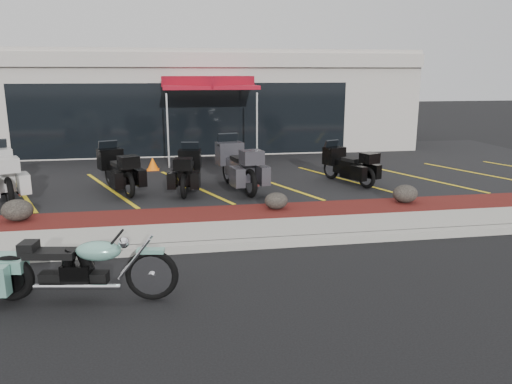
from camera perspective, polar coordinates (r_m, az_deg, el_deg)
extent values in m
plane|color=black|center=(8.39, -5.32, -8.74)|extent=(90.00, 90.00, 0.00)
cube|color=gray|center=(9.20, -5.78, -6.21)|extent=(24.00, 0.25, 0.15)
cube|color=gray|center=(9.86, -6.07, -4.85)|extent=(24.00, 1.20, 0.15)
cube|color=#360D0C|center=(11.01, -6.49, -2.87)|extent=(24.00, 1.20, 0.16)
cube|color=black|center=(16.26, -7.63, 2.43)|extent=(26.00, 9.60, 0.15)
cube|color=#ABA49A|center=(22.29, -8.45, 10.37)|extent=(18.00, 8.00, 4.00)
cube|color=black|center=(18.35, -8.06, 8.17)|extent=(12.00, 0.06, 2.60)
cube|color=#ABA49A|center=(18.25, -8.28, 14.74)|extent=(18.00, 0.30, 0.50)
ellipsoid|color=black|center=(11.48, -25.62, -1.88)|extent=(0.64, 0.53, 0.45)
ellipsoid|color=black|center=(11.26, 2.32, -1.00)|extent=(0.53, 0.44, 0.38)
ellipsoid|color=black|center=(12.31, 16.68, -0.19)|extent=(0.60, 0.50, 0.43)
cone|color=#F86508|center=(16.15, -11.72, 3.19)|extent=(0.44, 0.44, 0.40)
cylinder|color=silver|center=(15.91, -7.86, 6.80)|extent=(0.06, 0.06, 2.38)
cylinder|color=silver|center=(17.23, 1.14, 7.43)|extent=(0.06, 0.06, 2.38)
cylinder|color=silver|center=(18.61, -11.34, 7.62)|extent=(0.06, 0.06, 2.38)
cylinder|color=silver|center=(19.74, -3.30, 8.19)|extent=(0.06, 0.06, 2.38)
cube|color=maroon|center=(17.73, -5.43, 11.90)|extent=(4.00, 4.00, 0.12)
cube|color=maroon|center=(17.72, -5.45, 12.47)|extent=(3.02, 3.02, 0.36)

